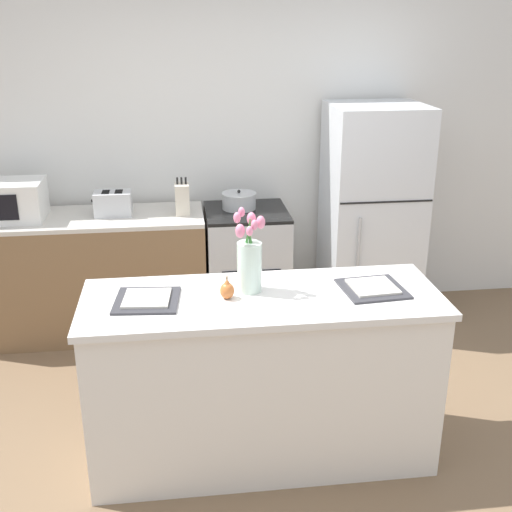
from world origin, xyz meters
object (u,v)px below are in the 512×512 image
(refrigerator, at_px, (371,216))
(toaster, at_px, (113,203))
(knife_block, at_px, (182,199))
(cooking_pot, at_px, (239,201))
(flower_vase, at_px, (249,261))
(pear_figurine, at_px, (227,290))
(plate_setting_right, at_px, (373,288))
(plate_setting_left, at_px, (147,300))
(microwave, at_px, (8,200))
(stove_range, at_px, (247,268))

(refrigerator, distance_m, toaster, 1.91)
(toaster, bearing_deg, knife_block, -4.41)
(knife_block, bearing_deg, cooking_pot, 11.56)
(flower_vase, bearing_deg, cooking_pot, 86.12)
(flower_vase, xyz_separation_m, cooking_pot, (0.11, 1.58, -0.13))
(toaster, bearing_deg, pear_figurine, -67.15)
(refrigerator, distance_m, cooking_pot, 1.01)
(cooking_pot, bearing_deg, plate_setting_right, -72.58)
(flower_vase, bearing_deg, pear_figurine, -145.69)
(plate_setting_left, xyz_separation_m, knife_block, (0.20, 1.56, 0.07))
(plate_setting_right, xyz_separation_m, toaster, (-1.42, 1.60, 0.04))
(refrigerator, distance_m, knife_block, 1.43)
(toaster, bearing_deg, microwave, -179.23)
(toaster, relative_size, microwave, 0.58)
(stove_range, relative_size, knife_block, 3.35)
(toaster, relative_size, cooking_pot, 1.10)
(pear_figurine, relative_size, microwave, 0.24)
(pear_figurine, bearing_deg, plate_setting_left, 178.22)
(stove_range, xyz_separation_m, plate_setting_right, (0.47, -1.59, 0.49))
(stove_range, relative_size, refrigerator, 0.55)
(flower_vase, bearing_deg, plate_setting_right, -6.37)
(cooking_pot, relative_size, knife_block, 0.94)
(flower_vase, bearing_deg, plate_setting_left, -172.26)
(refrigerator, xyz_separation_m, cooking_pot, (-1.00, 0.06, 0.14))
(flower_vase, bearing_deg, microwave, 134.78)
(stove_range, bearing_deg, refrigerator, 0.04)
(stove_range, xyz_separation_m, toaster, (-0.96, 0.01, 0.54))
(plate_setting_right, relative_size, knife_block, 1.24)
(toaster, xyz_separation_m, microwave, (-0.71, -0.01, 0.05))
(knife_block, bearing_deg, stove_range, 3.57)
(stove_range, height_order, cooking_pot, cooking_pot)
(cooking_pot, height_order, microwave, microwave)
(microwave, bearing_deg, toaster, 0.77)
(pear_figurine, xyz_separation_m, knife_block, (-0.19, 1.58, 0.03))
(stove_range, bearing_deg, flower_vase, -95.84)
(cooking_pot, distance_m, knife_block, 0.43)
(stove_range, height_order, knife_block, knife_block)
(plate_setting_right, bearing_deg, plate_setting_left, 180.00)
(plate_setting_right, bearing_deg, flower_vase, 173.63)
(flower_vase, xyz_separation_m, microwave, (-1.51, 1.52, -0.06))
(knife_block, bearing_deg, plate_setting_right, -59.17)
(cooking_pot, bearing_deg, plate_setting_left, -110.61)
(stove_range, xyz_separation_m, microwave, (-1.67, -0.00, 0.59))
(plate_setting_left, distance_m, plate_setting_right, 1.14)
(flower_vase, relative_size, toaster, 1.51)
(pear_figurine, bearing_deg, cooking_pot, 82.22)
(plate_setting_right, bearing_deg, cooking_pot, 107.42)
(refrigerator, xyz_separation_m, plate_setting_right, (-0.48, -1.59, 0.12))
(refrigerator, relative_size, plate_setting_right, 4.94)
(cooking_pot, relative_size, microwave, 0.53)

